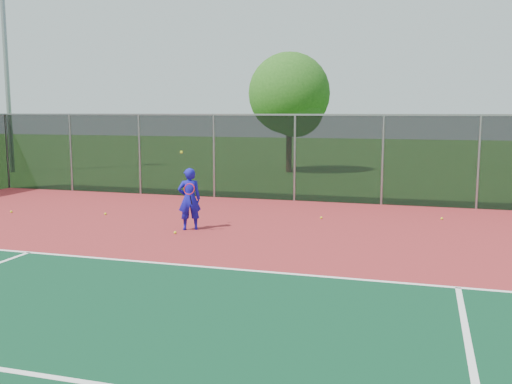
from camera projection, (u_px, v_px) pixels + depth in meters
ground at (315, 341)px, 7.82m from camera, size 120.00×120.00×0.00m
court_apron at (337, 296)px, 9.72m from camera, size 30.00×20.00×0.02m
fence_back at (383, 159)px, 18.99m from camera, size 30.00×0.06×3.03m
tennis_player at (189, 199)px, 15.01m from camera, size 0.71×0.73×2.08m
practice_ball_1 at (442, 219)px, 16.49m from camera, size 0.07×0.07×0.07m
practice_ball_2 at (321, 218)px, 16.63m from camera, size 0.07×0.07×0.07m
practice_ball_3 at (11, 212)px, 17.62m from camera, size 0.07×0.07×0.07m
practice_ball_4 at (175, 233)px, 14.58m from camera, size 0.07×0.07×0.07m
practice_ball_5 at (105, 214)px, 17.26m from camera, size 0.07×0.07×0.07m
practice_ball_7 at (186, 217)px, 16.72m from camera, size 0.07×0.07×0.07m
floodlight_nw at (5, 46)px, 28.79m from camera, size 0.90×0.40×11.29m
tree_back_left at (291, 97)px, 29.06m from camera, size 4.18×4.18×6.15m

